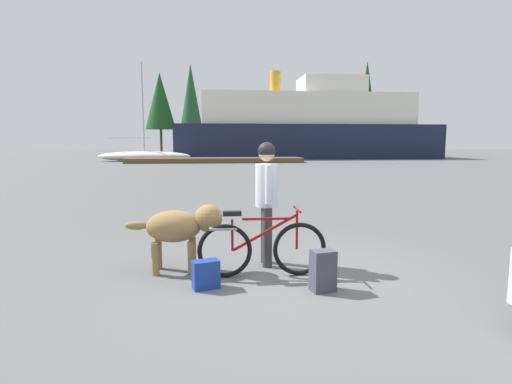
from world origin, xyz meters
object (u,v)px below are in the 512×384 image
object	(u,v)px
bicycle	(262,248)
sailboat_moored	(144,156)
person_cyclist	(267,191)
backpack	(323,271)
dog	(181,227)
ferry_boat	(306,128)
handbag_pannier	(206,274)

from	to	relation	value
bicycle	sailboat_moored	xyz separation A→B (m)	(-7.09, 32.00, 0.10)
person_cyclist	backpack	size ratio (longest dim) A/B	3.57
dog	ferry_boat	world-z (taller)	ferry_boat
sailboat_moored	handbag_pannier	bearing A→B (deg)	-78.89
bicycle	backpack	size ratio (longest dim) A/B	3.45
bicycle	person_cyclist	bearing A→B (deg)	76.06
person_cyclist	handbag_pannier	xyz separation A→B (m)	(-0.85, -0.89, -0.91)
dog	ferry_boat	xyz separation A→B (m)	(10.03, 37.44, 2.59)
bicycle	sailboat_moored	distance (m)	32.78
backpack	ferry_boat	world-z (taller)	ferry_boat
dog	sailboat_moored	size ratio (longest dim) A/B	0.15
bicycle	handbag_pannier	distance (m)	0.85
handbag_pannier	sailboat_moored	xyz separation A→B (m)	(-6.36, 32.38, 0.32)
person_cyclist	handbag_pannier	world-z (taller)	person_cyclist
bicycle	ferry_boat	distance (m)	38.92
ferry_boat	sailboat_moored	xyz separation A→B (m)	(-16.04, -5.77, -2.73)
backpack	sailboat_moored	xyz separation A→B (m)	(-7.76, 32.59, 0.24)
sailboat_moored	ferry_boat	bearing A→B (deg)	19.78
person_cyclist	sailboat_moored	size ratio (longest dim) A/B	0.21
handbag_pannier	ferry_boat	world-z (taller)	ferry_boat
dog	backpack	world-z (taller)	dog
dog	backpack	size ratio (longest dim) A/B	2.65
handbag_pannier	sailboat_moored	world-z (taller)	sailboat_moored
backpack	ferry_boat	size ratio (longest dim) A/B	0.02
handbag_pannier	ferry_boat	size ratio (longest dim) A/B	0.01
person_cyclist	ferry_boat	world-z (taller)	ferry_boat
ferry_boat	bicycle	bearing A→B (deg)	-103.34
dog	sailboat_moored	distance (m)	32.24
backpack	handbag_pannier	distance (m)	1.42
person_cyclist	handbag_pannier	size ratio (longest dim) A/B	5.08
backpack	handbag_pannier	world-z (taller)	backpack
person_cyclist	backpack	bearing A→B (deg)	-63.44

